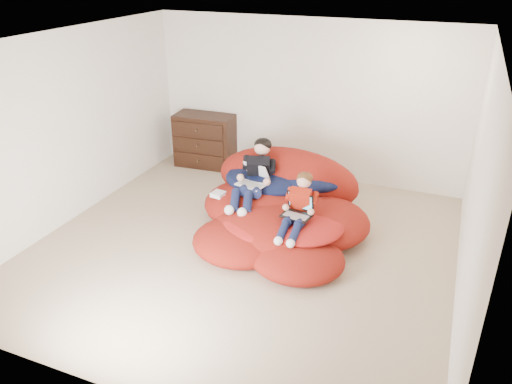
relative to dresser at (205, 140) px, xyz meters
The scene contains 9 objects.
room_shell 2.81m from the dresser, 52.96° to the right, with size 5.10×5.10×2.77m.
dresser is the anchor object (origin of this frame).
beanbag_pile 2.49m from the dresser, 38.89° to the right, with size 2.37×2.47×0.94m.
cream_pillow 1.70m from the dresser, 28.25° to the right, with size 0.42×0.27×0.27m, color beige.
older_boy 2.15m from the dresser, 44.01° to the right, with size 0.42×1.10×0.73m.
younger_boy 3.07m from the dresser, 40.85° to the right, with size 0.26×0.85×0.64m.
laptop_white 2.18m from the dresser, 45.00° to the right, with size 0.42×0.47×0.24m.
laptop_black 3.08m from the dresser, 41.13° to the right, with size 0.38×0.35×0.25m.
power_adapter 2.08m from the dresser, 57.66° to the right, with size 0.16×0.16×0.06m, color silver.
Camera 1 is at (2.17, -4.89, 3.32)m, focal length 35.00 mm.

